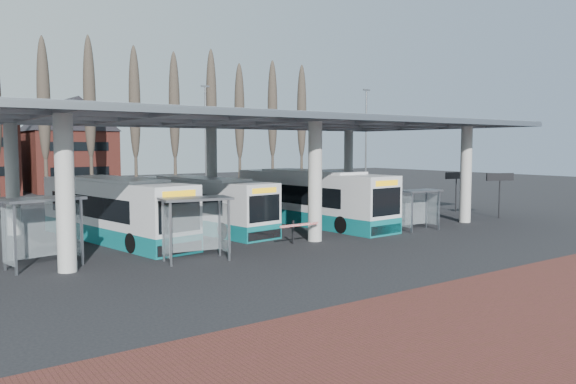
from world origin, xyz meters
TOP-DOWN VIEW (x-y plane):
  - ground at (0.00, 0.00)m, footprint 140.00×140.00m
  - station_canopy at (0.00, 8.00)m, footprint 32.00×16.00m
  - poplar_row at (0.00, 33.00)m, footprint 45.10×1.10m
  - lamp_post_b at (6.00, 26.00)m, footprint 0.80×0.16m
  - lamp_post_c at (20.00, 20.00)m, footprint 0.80×0.16m
  - bus_0 at (-8.17, 8.57)m, footprint 4.35×11.73m
  - bus_1 at (-2.89, 9.30)m, footprint 3.81×11.04m
  - bus_2 at (3.63, 7.51)m, footprint 3.37×12.06m
  - shelter_0 at (-12.57, 3.95)m, footprint 3.19×1.98m
  - shelter_1 at (-7.07, 1.62)m, footprint 3.05×1.85m
  - shelter_2 at (7.05, 1.98)m, footprint 2.54×1.37m
  - info_sign_0 at (15.49, 2.42)m, footprint 1.92×0.82m
  - info_sign_1 at (16.24, 6.49)m, footprint 1.92×0.49m
  - barrier at (-1.39, 2.07)m, footprint 2.31×0.66m

SIDE VIEW (x-z plane):
  - ground at x=0.00m, z-range 0.00..0.00m
  - barrier at x=-1.39m, z-range 0.32..1.47m
  - bus_1 at x=-2.89m, z-range -0.09..2.92m
  - bus_0 at x=-8.17m, z-range -0.09..3.10m
  - bus_2 at x=3.63m, z-range -0.09..3.21m
  - shelter_2 at x=7.05m, z-range 0.52..2.82m
  - shelter_1 at x=-7.07m, z-range 0.61..3.27m
  - shelter_0 at x=-12.57m, z-range 0.63..3.40m
  - info_sign_1 at x=16.24m, z-range 0.98..3.87m
  - info_sign_0 at x=15.49m, z-range 1.02..4.02m
  - lamp_post_b at x=6.00m, z-range 0.25..10.42m
  - lamp_post_c at x=20.00m, z-range 0.25..10.42m
  - station_canopy at x=0.00m, z-range 2.51..8.85m
  - poplar_row at x=0.00m, z-range 1.53..16.03m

